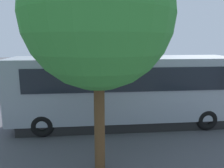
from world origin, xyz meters
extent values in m
plane|color=#4C4C51|center=(0.00, 0.00, 0.00)|extent=(80.00, 80.00, 0.00)
cube|color=#8C939E|center=(0.84, 5.06, 1.85)|extent=(10.35, 2.58, 2.80)
cube|color=black|center=(5.95, 5.10, 2.41)|extent=(0.08, 2.10, 1.23)
cube|color=black|center=(0.85, 3.79, 2.41)|extent=(8.68, 0.11, 1.01)
cube|color=black|center=(0.83, 6.33, 2.41)|extent=(8.68, 0.11, 1.01)
cube|color=#198C3F|center=(0.85, 3.79, 1.29)|extent=(9.10, 0.10, 0.28)
cube|color=black|center=(0.84, 5.06, 0.23)|extent=(9.53, 2.37, 0.45)
torus|color=black|center=(4.46, 3.96, 0.50)|extent=(1.00, 0.33, 1.00)
torus|color=black|center=(4.45, 6.22, 0.50)|extent=(1.00, 0.33, 1.00)
torus|color=black|center=(-2.77, 3.90, 0.50)|extent=(1.00, 0.33, 1.00)
torus|color=black|center=(-2.79, 6.16, 0.50)|extent=(1.00, 0.33, 1.00)
cylinder|color=#473823|center=(-0.60, 2.51, 0.45)|extent=(0.12, 0.12, 0.73)
cube|color=black|center=(-0.60, 2.47, 0.05)|extent=(0.11, 0.26, 0.10)
cylinder|color=#473823|center=(-0.76, 2.52, 0.45)|extent=(0.12, 0.12, 0.73)
cube|color=black|center=(-0.76, 2.48, 0.05)|extent=(0.11, 0.26, 0.10)
cube|color=#3F594C|center=(-0.68, 2.52, 1.12)|extent=(0.39, 0.29, 0.61)
cylinder|color=#3F594C|center=(-0.44, 2.51, 1.14)|extent=(0.09, 0.09, 0.58)
sphere|color=tan|center=(-0.44, 2.51, 0.85)|extent=(0.09, 0.09, 0.09)
cylinder|color=#3F594C|center=(-0.92, 2.53, 1.14)|extent=(0.09, 0.09, 0.58)
sphere|color=tan|center=(-0.92, 2.53, 0.85)|extent=(0.09, 0.09, 0.09)
sphere|color=tan|center=(-0.68, 2.52, 1.56)|extent=(0.23, 0.23, 0.22)
cylinder|color=black|center=(0.66, 2.36, 0.46)|extent=(0.15, 0.15, 0.75)
cube|color=black|center=(0.65, 2.32, 0.05)|extent=(0.17, 0.28, 0.10)
cylinder|color=black|center=(0.51, 2.40, 0.46)|extent=(0.15, 0.15, 0.75)
cube|color=black|center=(0.50, 2.36, 0.05)|extent=(0.17, 0.28, 0.10)
cube|color=black|center=(0.59, 2.38, 1.14)|extent=(0.44, 0.37, 0.62)
cylinder|color=black|center=(0.82, 2.31, 1.16)|extent=(0.11, 0.11, 0.59)
sphere|color=tan|center=(0.82, 2.31, 0.86)|extent=(0.11, 0.11, 0.09)
cylinder|color=black|center=(0.36, 2.44, 1.16)|extent=(0.11, 0.11, 0.59)
sphere|color=tan|center=(0.36, 2.44, 0.86)|extent=(0.11, 0.11, 0.09)
sphere|color=tan|center=(0.59, 2.38, 1.59)|extent=(0.28, 0.28, 0.23)
cylinder|color=black|center=(1.95, 2.58, 0.46)|extent=(0.14, 0.14, 0.76)
cube|color=black|center=(1.96, 2.54, 0.05)|extent=(0.15, 0.27, 0.10)
cylinder|color=black|center=(1.79, 2.55, 0.46)|extent=(0.14, 0.14, 0.76)
cube|color=black|center=(1.80, 2.51, 0.05)|extent=(0.15, 0.27, 0.10)
cube|color=black|center=(1.87, 2.56, 1.16)|extent=(0.43, 0.35, 0.63)
cylinder|color=black|center=(2.11, 2.61, 1.17)|extent=(0.11, 0.11, 0.60)
sphere|color=tan|center=(2.11, 2.61, 0.87)|extent=(0.11, 0.11, 0.09)
cylinder|color=black|center=(1.64, 2.52, 1.17)|extent=(0.11, 0.11, 0.60)
sphere|color=tan|center=(1.64, 2.52, 0.87)|extent=(0.11, 0.11, 0.09)
sphere|color=tan|center=(1.87, 2.56, 1.61)|extent=(0.27, 0.27, 0.23)
cylinder|color=black|center=(3.24, 2.30, 0.45)|extent=(0.15, 0.15, 0.74)
cube|color=black|center=(3.23, 2.26, 0.05)|extent=(0.17, 0.28, 0.10)
cylinder|color=black|center=(3.08, 2.34, 0.45)|extent=(0.15, 0.15, 0.74)
cube|color=black|center=(3.07, 2.31, 0.05)|extent=(0.17, 0.28, 0.10)
cube|color=navy|center=(3.16, 2.32, 1.13)|extent=(0.44, 0.37, 0.62)
cylinder|color=navy|center=(3.39, 2.26, 1.15)|extent=(0.11, 0.11, 0.59)
sphere|color=tan|center=(3.39, 2.26, 0.86)|extent=(0.11, 0.11, 0.09)
cylinder|color=navy|center=(2.93, 2.39, 1.15)|extent=(0.11, 0.11, 0.59)
sphere|color=tan|center=(2.93, 2.39, 0.86)|extent=(0.11, 0.11, 0.09)
sphere|color=tan|center=(3.16, 2.32, 1.57)|extent=(0.28, 0.28, 0.22)
torus|color=black|center=(-1.38, 2.86, 0.30)|extent=(0.60, 0.14, 0.60)
cylinder|color=silver|center=(-1.38, 2.86, 0.30)|extent=(0.12, 0.10, 0.12)
torus|color=black|center=(-2.83, 2.84, 0.30)|extent=(0.60, 0.14, 0.60)
cylinder|color=silver|center=(-2.83, 2.84, 0.30)|extent=(0.12, 0.12, 0.12)
cylinder|color=silver|center=(-1.43, 2.86, 0.65)|extent=(0.31, 0.06, 0.67)
cube|color=#198C33|center=(-2.03, 2.85, 0.63)|extent=(0.84, 0.29, 0.36)
cube|color=black|center=(-2.51, 2.85, 0.68)|extent=(0.52, 0.23, 0.20)
cylinder|color=silver|center=(-2.40, 2.99, 0.42)|extent=(0.45, 0.09, 0.08)
cylinder|color=black|center=(-1.48, 2.86, 0.95)|extent=(0.04, 0.58, 0.04)
torus|color=black|center=(0.83, -1.72, 0.30)|extent=(0.61, 0.31, 0.60)
cylinder|color=silver|center=(0.83, -1.72, 0.30)|extent=(0.15, 0.13, 0.12)
torus|color=black|center=(2.21, -2.17, 0.30)|extent=(0.61, 0.31, 0.60)
cylinder|color=silver|center=(2.21, -2.17, 0.30)|extent=(0.15, 0.15, 0.12)
cylinder|color=silver|center=(0.88, -1.74, 0.65)|extent=(0.32, 0.15, 0.67)
cube|color=#198C33|center=(1.45, -1.92, 0.63)|extent=(0.89, 0.53, 0.36)
cube|color=black|center=(1.91, -2.07, 0.68)|extent=(0.56, 0.37, 0.20)
cylinder|color=silver|center=(1.75, -2.17, 0.42)|extent=(0.45, 0.22, 0.08)
cylinder|color=black|center=(0.92, -1.75, 0.95)|extent=(0.21, 0.56, 0.04)
cube|color=black|center=(1.52, -1.95, 0.92)|extent=(0.63, 0.49, 0.51)
sphere|color=#0C59B2|center=(1.13, -1.82, 1.10)|extent=(0.33, 0.33, 0.26)
cylinder|color=black|center=(1.30, -1.68, 0.92)|extent=(0.43, 0.22, 0.33)
cylinder|color=black|center=(1.74, -1.83, 0.60)|extent=(0.13, 0.13, 0.40)
cylinder|color=black|center=(1.19, -2.03, 0.92)|extent=(0.43, 0.22, 0.33)
cylinder|color=black|center=(1.63, -2.17, 0.60)|extent=(0.13, 0.13, 0.40)
cube|color=orange|center=(-1.28, -1.18, 0.01)|extent=(0.34, 0.34, 0.03)
cone|color=orange|center=(-1.28, -1.18, 0.33)|extent=(0.26, 0.26, 0.60)
cylinder|color=white|center=(-1.28, -1.18, 0.30)|extent=(0.19, 0.19, 0.07)
cylinder|color=#51381E|center=(2.13, 8.83, 1.62)|extent=(0.32, 0.32, 3.25)
sphere|color=#338534|center=(2.13, 8.83, 4.71)|extent=(4.18, 4.18, 4.18)
cube|color=white|center=(-2.78, -1.03, 0.00)|extent=(0.19, 3.66, 0.01)
cube|color=white|center=(0.02, -1.03, 0.00)|extent=(0.21, 4.49, 0.01)
cube|color=white|center=(2.83, -1.03, 0.00)|extent=(0.22, 5.00, 0.01)
camera|label=1|loc=(2.31, 15.01, 4.00)|focal=34.78mm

